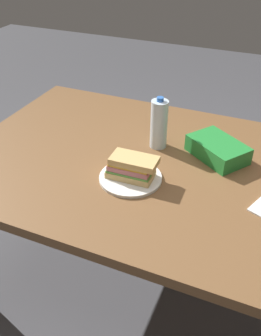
{
  "coord_description": "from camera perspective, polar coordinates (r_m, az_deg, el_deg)",
  "views": [
    {
      "loc": [
        0.37,
        -1.16,
        1.58
      ],
      "look_at": [
        -0.06,
        -0.14,
        0.81
      ],
      "focal_mm": 39.69,
      "sensor_mm": 36.0,
      "label": 1
    }
  ],
  "objects": [
    {
      "name": "chip_bag",
      "position": [
        1.52,
        13.22,
        2.81
      ],
      "size": [
        0.27,
        0.26,
        0.07
      ],
      "primitive_type": "cube",
      "rotation": [
        0.0,
        0.0,
        2.53
      ],
      "color": "#268C38",
      "rests_on": "dining_table"
    },
    {
      "name": "dining_table",
      "position": [
        1.52,
        4.3,
        -2.02
      ],
      "size": [
        1.6,
        1.03,
        0.76
      ],
      "color": "brown",
      "rests_on": "ground_plane"
    },
    {
      "name": "ground_plane",
      "position": [
        1.99,
        3.43,
        -17.61
      ],
      "size": [
        8.0,
        8.0,
        0.0
      ],
      "primitive_type": "plane",
      "color": "#4C4C51"
    },
    {
      "name": "paper_plate",
      "position": [
        1.38,
        0.0,
        -1.5
      ],
      "size": [
        0.23,
        0.23,
        0.01
      ],
      "primitive_type": "cylinder",
      "color": "white",
      "rests_on": "dining_table"
    },
    {
      "name": "water_bottle_tall",
      "position": [
        1.53,
        4.39,
        6.75
      ],
      "size": [
        0.07,
        0.07,
        0.22
      ],
      "color": "silver",
      "rests_on": "dining_table"
    },
    {
      "name": "sandwich",
      "position": [
        1.35,
        0.18,
        0.11
      ],
      "size": [
        0.18,
        0.1,
        0.08
      ],
      "color": "#DBB26B",
      "rests_on": "paper_plate"
    }
  ]
}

